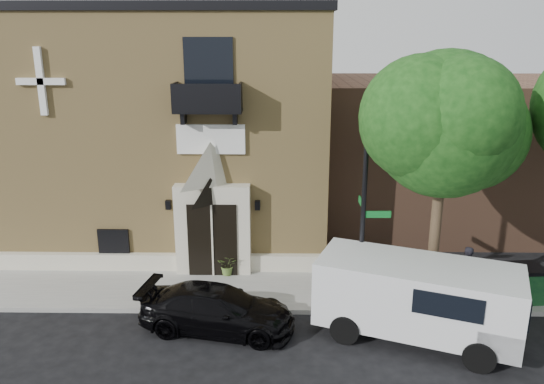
{
  "coord_description": "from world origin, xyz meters",
  "views": [
    {
      "loc": [
        1.33,
        -14.55,
        8.24
      ],
      "look_at": [
        1.07,
        2.0,
        3.34
      ],
      "focal_mm": 35.0,
      "sensor_mm": 36.0,
      "label": 1
    }
  ],
  "objects_px": {
    "cargo_van": "(424,298)",
    "fire_hydrant": "(467,298)",
    "pedestrian_near": "(465,271)",
    "black_sedan": "(217,309)",
    "street_sign": "(364,216)",
    "dumpster": "(514,283)"
  },
  "relations": [
    {
      "from": "cargo_van",
      "to": "street_sign",
      "type": "xyz_separation_m",
      "value": [
        -1.51,
        1.76,
        1.78
      ]
    },
    {
      "from": "dumpster",
      "to": "pedestrian_near",
      "type": "height_order",
      "value": "pedestrian_near"
    },
    {
      "from": "cargo_van",
      "to": "street_sign",
      "type": "relative_size",
      "value": 1.03
    },
    {
      "from": "fire_hydrant",
      "to": "pedestrian_near",
      "type": "height_order",
      "value": "pedestrian_near"
    },
    {
      "from": "dumpster",
      "to": "black_sedan",
      "type": "bearing_deg",
      "value": -174.82
    },
    {
      "from": "street_sign",
      "to": "fire_hydrant",
      "type": "relative_size",
      "value": 8.04
    },
    {
      "from": "fire_hydrant",
      "to": "pedestrian_near",
      "type": "xyz_separation_m",
      "value": [
        0.21,
        0.95,
        0.48
      ]
    },
    {
      "from": "cargo_van",
      "to": "dumpster",
      "type": "relative_size",
      "value": 3.24
    },
    {
      "from": "cargo_van",
      "to": "dumpster",
      "type": "bearing_deg",
      "value": 52.17
    },
    {
      "from": "black_sedan",
      "to": "pedestrian_near",
      "type": "distance_m",
      "value": 8.04
    },
    {
      "from": "street_sign",
      "to": "dumpster",
      "type": "relative_size",
      "value": 3.15
    },
    {
      "from": "black_sedan",
      "to": "dumpster",
      "type": "distance_m",
      "value": 9.37
    },
    {
      "from": "street_sign",
      "to": "pedestrian_near",
      "type": "relative_size",
      "value": 3.46
    },
    {
      "from": "street_sign",
      "to": "dumpster",
      "type": "bearing_deg",
      "value": 2.63
    },
    {
      "from": "pedestrian_near",
      "to": "black_sedan",
      "type": "bearing_deg",
      "value": -19.1
    },
    {
      "from": "fire_hydrant",
      "to": "pedestrian_near",
      "type": "bearing_deg",
      "value": 77.67
    },
    {
      "from": "fire_hydrant",
      "to": "street_sign",
      "type": "bearing_deg",
      "value": 174.64
    },
    {
      "from": "black_sedan",
      "to": "street_sign",
      "type": "bearing_deg",
      "value": -61.95
    },
    {
      "from": "street_sign",
      "to": "pedestrian_near",
      "type": "bearing_deg",
      "value": 9.78
    },
    {
      "from": "fire_hydrant",
      "to": "dumpster",
      "type": "height_order",
      "value": "dumpster"
    },
    {
      "from": "fire_hydrant",
      "to": "cargo_van",
      "type": "bearing_deg",
      "value": -140.33
    },
    {
      "from": "cargo_van",
      "to": "fire_hydrant",
      "type": "height_order",
      "value": "cargo_van"
    }
  ]
}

